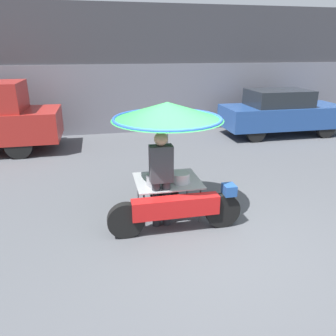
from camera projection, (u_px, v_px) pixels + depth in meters
name	position (u px, v px, depth m)	size (l,w,h in m)	color
ground_plane	(209.00, 240.00, 5.29)	(36.00, 36.00, 0.00)	#4C4F54
shopfront_building	(138.00, 70.00, 12.35)	(28.00, 2.06, 4.33)	#38383D
vendor_motorcycle_cart	(169.00, 131.00, 5.53)	(2.26, 1.91, 2.08)	black
vendor_person	(161.00, 175.00, 5.45)	(0.38, 0.22, 1.67)	#2D2D33
parked_car	(281.00, 112.00, 11.44)	(4.19, 1.65, 1.59)	black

